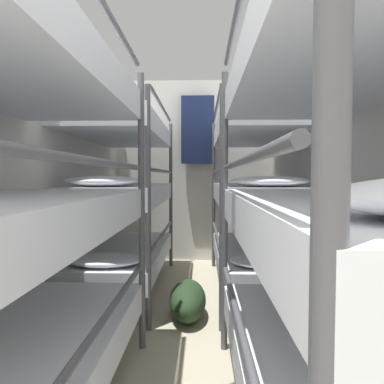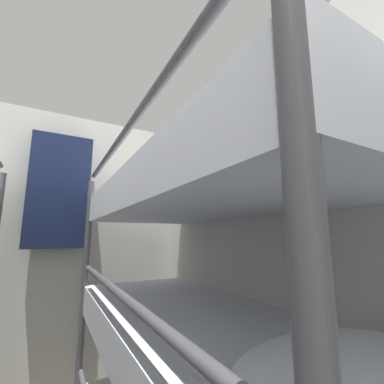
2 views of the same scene
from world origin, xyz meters
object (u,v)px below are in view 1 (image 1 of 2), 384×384
duffel_bag (188,300)px  bunk_stack_right_near (346,221)px  hanging_coat (198,130)px  bunk_stack_left_far (124,193)px  bunk_stack_right_far (256,193)px

duffel_bag → bunk_stack_right_near: bearing=-66.2°
hanging_coat → bunk_stack_right_near: bearing=-79.8°
duffel_bag → bunk_stack_left_far: bearing=135.9°
bunk_stack_right_near → bunk_stack_left_far: 2.54m
bunk_stack_right_far → hanging_coat: size_ratio=2.13×
bunk_stack_right_near → duffel_bag: (-0.66, 1.49, -0.86)m
duffel_bag → bunk_stack_right_far: bearing=45.1°
bunk_stack_left_far → duffel_bag: bearing=-44.1°
bunk_stack_right_near → duffel_bag: bunk_stack_right_near is taller
bunk_stack_right_near → bunk_stack_left_far: bearing=121.9°
bunk_stack_right_near → bunk_stack_right_far: same height
bunk_stack_left_far → duffel_bag: 1.28m
bunk_stack_right_far → duffel_bag: bunk_stack_right_far is taller
duffel_bag → hanging_coat: bearing=88.2°
duffel_bag → hanging_coat: 2.48m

